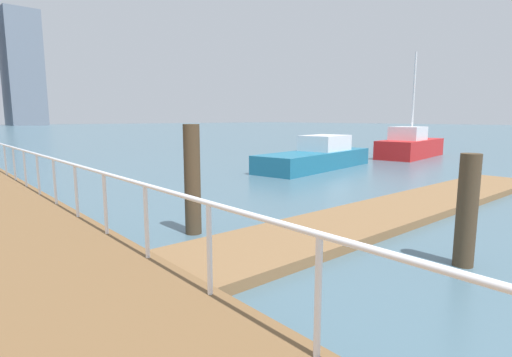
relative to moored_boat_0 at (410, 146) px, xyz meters
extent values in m
plane|color=#476675|center=(-17.37, 4.11, -0.70)|extent=(300.00, 300.00, 0.00)
cube|color=olive|center=(-13.55, -7.14, -0.61)|extent=(14.64, 2.00, 0.18)
cylinder|color=white|center=(-20.52, -10.20, 0.22)|extent=(0.06, 0.06, 1.05)
cylinder|color=white|center=(-20.52, -8.63, 0.22)|extent=(0.06, 0.06, 1.05)
cylinder|color=white|center=(-20.52, -7.06, 0.22)|extent=(0.06, 0.06, 1.05)
cylinder|color=white|center=(-20.52, -5.49, 0.22)|extent=(0.06, 0.06, 1.05)
cylinder|color=white|center=(-20.52, -3.93, 0.22)|extent=(0.06, 0.06, 1.05)
cylinder|color=white|center=(-20.52, -2.36, 0.22)|extent=(0.06, 0.06, 1.05)
cylinder|color=white|center=(-20.52, -0.79, 0.22)|extent=(0.06, 0.06, 1.05)
cylinder|color=white|center=(-20.52, 0.77, 0.22)|extent=(0.06, 0.06, 1.05)
cylinder|color=white|center=(-20.52, 2.34, 0.22)|extent=(0.06, 0.06, 1.05)
cylinder|color=white|center=(-20.52, 3.91, 0.22)|extent=(0.06, 0.06, 1.05)
cylinder|color=white|center=(-20.52, -6.28, 0.75)|extent=(0.06, 26.64, 0.06)
cylinder|color=#473826|center=(-16.34, -9.71, 0.21)|extent=(0.31, 0.31, 1.82)
cylinder|color=#473826|center=(-18.67, -5.29, 0.42)|extent=(0.33, 0.33, 2.25)
cube|color=red|center=(0.10, 0.02, -0.17)|extent=(6.29, 3.00, 1.07)
cube|color=white|center=(-0.50, -0.08, 0.76)|extent=(2.26, 1.97, 0.79)
cylinder|color=silver|center=(0.10, 0.02, 2.95)|extent=(0.12, 0.12, 5.16)
cube|color=#1E6B8C|center=(-8.57, 0.14, -0.30)|extent=(7.47, 3.29, 0.81)
cube|color=white|center=(-7.72, 0.29, 0.47)|extent=(2.60, 2.05, 0.73)
cube|color=slate|center=(5.78, 134.59, 17.07)|extent=(10.61, 11.90, 35.55)
camera|label=1|loc=(-22.90, -12.18, 1.67)|focal=27.91mm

